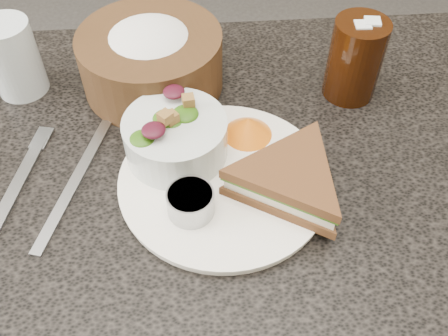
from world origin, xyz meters
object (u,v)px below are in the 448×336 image
dinner_plate (224,181)px  sandwich (290,180)px  dining_table (194,311)px  salad_bowl (175,132)px  water_glass (13,58)px  dressing_ramekin (191,203)px  bread_basket (150,52)px  cola_glass (356,56)px

dinner_plate → sandwich: sandwich is taller
dining_table → sandwich: bearing=-14.0°
sandwich → salad_bowl: (-0.13, 0.07, 0.02)m
dining_table → salad_bowl: bearing=93.3°
salad_bowl → water_glass: (-0.23, 0.16, 0.01)m
water_glass → dressing_ramekin: bearing=-46.4°
dining_table → water_glass: water_glass is taller
sandwich → water_glass: water_glass is taller
bread_basket → cola_glass: bearing=-8.1°
sandwich → bread_basket: size_ratio=0.82×
dinner_plate → water_glass: (-0.28, 0.21, 0.05)m
sandwich → dressing_ramekin: size_ratio=3.05×
dining_table → salad_bowl: salad_bowl is taller
dinner_plate → dining_table: bearing=174.1°
sandwich → salad_bowl: size_ratio=1.30×
dinner_plate → sandwich: size_ratio=1.53×
salad_bowl → dinner_plate: bearing=-39.7°
dining_table → dinner_plate: dinner_plate is taller
cola_glass → salad_bowl: bearing=-155.9°
dining_table → sandwich: size_ratio=5.91×
dressing_ramekin → salad_bowl: bearing=98.9°
dinner_plate → sandwich: 0.09m
dining_table → dressing_ramekin: 0.41m
sandwich → bread_basket: 0.28m
dressing_ramekin → cola_glass: 0.32m
salad_bowl → cola_glass: size_ratio=1.01×
sandwich → cola_glass: bearing=88.6°
sandwich → dressing_ramekin: 0.12m
water_glass → bread_basket: bearing=-1.4°
dressing_ramekin → water_glass: water_glass is taller
dinner_plate → cola_glass: size_ratio=2.00×
dining_table → water_glass: 0.53m
bread_basket → water_glass: size_ratio=1.87×
bread_basket → dinner_plate: bearing=-66.0°
salad_bowl → cola_glass: 0.28m
dinner_plate → dressing_ramekin: (-0.04, -0.05, 0.02)m
water_glass → sandwich: bearing=-32.9°
dinner_plate → dressing_ramekin: dressing_ramekin is taller
dressing_ramekin → cola_glass: (0.24, 0.21, 0.04)m
dining_table → bread_basket: 0.48m
bread_basket → cola_glass: size_ratio=1.59×
cola_glass → water_glass: bearing=174.6°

